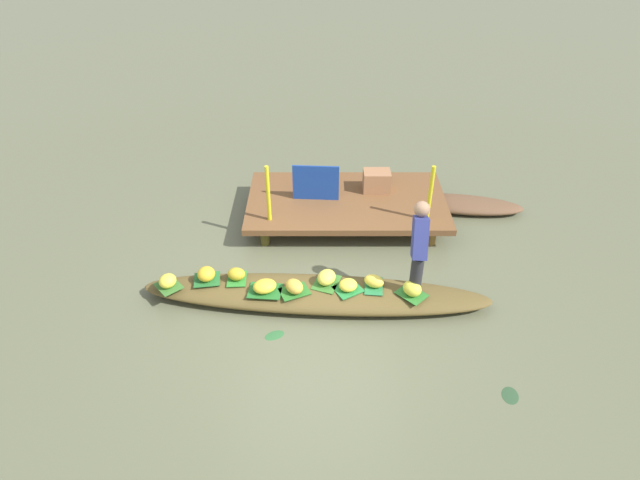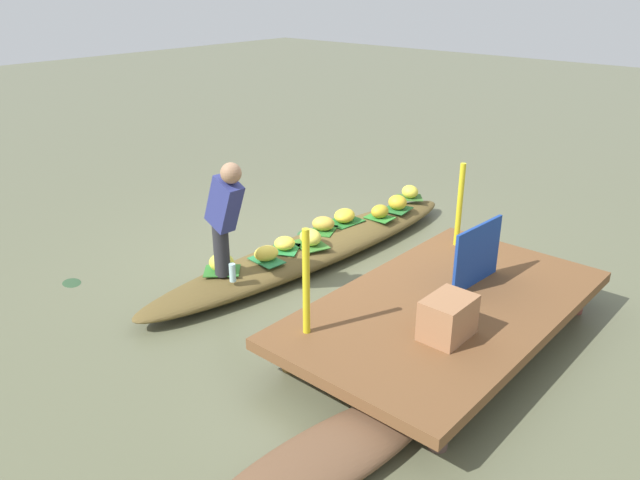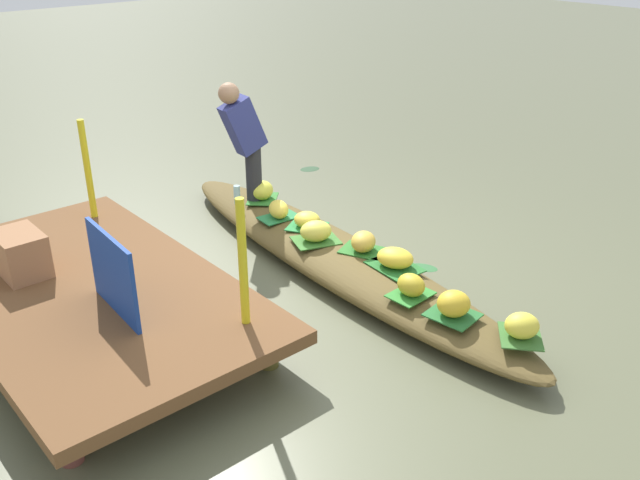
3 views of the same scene
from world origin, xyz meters
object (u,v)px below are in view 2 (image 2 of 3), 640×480
at_px(banana_bunch_7, 410,192).
at_px(banana_bunch_8, 398,202).
at_px(vendor_person, 224,213).
at_px(banana_bunch_4, 266,253).
at_px(banana_bunch_5, 310,237).
at_px(market_banner, 477,255).
at_px(banana_bunch_6, 345,216).
at_px(moored_boat, 330,455).
at_px(produce_crate, 448,318).
at_px(banana_bunch_0, 222,262).
at_px(water_bottle, 232,273).
at_px(vendor_boat, 314,250).
at_px(banana_bunch_1, 380,211).
at_px(banana_bunch_3, 285,243).
at_px(banana_bunch_2, 323,224).

xyz_separation_m(banana_bunch_7, banana_bunch_8, (0.49, 0.13, 0.01)).
height_order(banana_bunch_8, vendor_person, vendor_person).
height_order(banana_bunch_4, banana_bunch_5, banana_bunch_5).
xyz_separation_m(banana_bunch_5, market_banner, (-0.15, 1.96, 0.32)).
height_order(banana_bunch_6, vendor_person, vendor_person).
distance_m(moored_boat, banana_bunch_4, 2.85).
relative_size(banana_bunch_4, banana_bunch_7, 1.11).
distance_m(vendor_person, produce_crate, 2.38).
distance_m(banana_bunch_4, banana_bunch_6, 1.44).
height_order(banana_bunch_0, market_banner, market_banner).
relative_size(banana_bunch_5, water_bottle, 1.50).
relative_size(moored_boat, produce_crate, 4.75).
xyz_separation_m(vendor_boat, banana_bunch_0, (1.25, -0.15, 0.23)).
distance_m(banana_bunch_1, banana_bunch_7, 0.90).
distance_m(banana_bunch_5, banana_bunch_7, 2.10).
xyz_separation_m(banana_bunch_6, market_banner, (0.65, 2.13, 0.33)).
xyz_separation_m(banana_bunch_3, water_bottle, (0.90, 0.16, 0.02)).
bearing_deg(banana_bunch_1, market_banner, 60.74).
bearing_deg(moored_boat, banana_bunch_7, -143.71).
bearing_deg(banana_bunch_8, vendor_person, -2.89).
bearing_deg(banana_bunch_4, banana_bunch_8, 176.56).
xyz_separation_m(banana_bunch_0, banana_bunch_8, (-2.71, 0.30, -0.00)).
bearing_deg(banana_bunch_7, banana_bunch_1, 9.29).
height_order(banana_bunch_7, water_bottle, water_bottle).
bearing_deg(banana_bunch_5, market_banner, 94.49).
bearing_deg(vendor_boat, produce_crate, 70.77).
bearing_deg(banana_bunch_4, banana_bunch_3, -169.24).
bearing_deg(banana_bunch_3, produce_crate, 76.70).
bearing_deg(banana_bunch_6, banana_bunch_5, 11.61).
distance_m(vendor_boat, banana_bunch_6, 0.70).
xyz_separation_m(moored_boat, banana_bunch_8, (-3.88, -2.17, 0.25)).
bearing_deg(banana_bunch_5, banana_bunch_7, -178.18).
xyz_separation_m(banana_bunch_2, produce_crate, (1.27, 2.43, 0.20)).
bearing_deg(banana_bunch_4, vendor_person, -0.54).
bearing_deg(banana_bunch_8, banana_bunch_3, -6.03).
distance_m(moored_boat, banana_bunch_5, 3.20).
height_order(banana_bunch_2, banana_bunch_3, banana_bunch_2).
bearing_deg(water_bottle, moored_boat, 63.70).
relative_size(banana_bunch_1, banana_bunch_7, 0.99).
relative_size(banana_bunch_3, produce_crate, 0.55).
distance_m(banana_bunch_1, banana_bunch_3, 1.50).
height_order(vendor_boat, banana_bunch_7, banana_bunch_7).
xyz_separation_m(vendor_boat, banana_bunch_7, (-1.95, 0.01, 0.22)).
bearing_deg(banana_bunch_1, banana_bunch_8, -178.34).
relative_size(vendor_boat, banana_bunch_8, 19.00).
xyz_separation_m(banana_bunch_7, produce_crate, (2.94, 2.32, 0.20)).
height_order(banana_bunch_7, market_banner, market_banner).
height_order(banana_bunch_4, market_banner, market_banner).
distance_m(moored_boat, banana_bunch_0, 2.74).
bearing_deg(banana_bunch_7, market_banner, 46.22).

